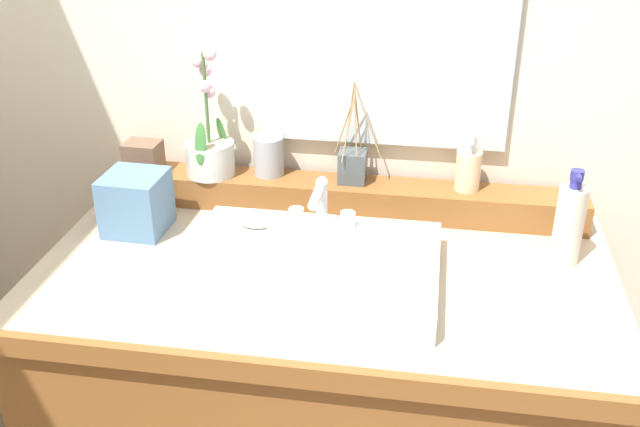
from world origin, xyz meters
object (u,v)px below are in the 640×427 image
(sink_basin, at_px, (311,273))
(potted_plant, at_px, (210,148))
(tumbler_cup, at_px, (269,156))
(tissue_box, at_px, (136,203))
(reed_diffuser, at_px, (353,165))
(soap_dispenser, at_px, (468,168))
(trinket_box, at_px, (143,157))
(lotion_bottle, at_px, (569,223))
(soap_bar, at_px, (256,222))

(sink_basin, bearing_deg, potted_plant, 132.37)
(tumbler_cup, bearing_deg, tissue_box, -144.19)
(reed_diffuser, bearing_deg, potted_plant, -177.80)
(soap_dispenser, bearing_deg, potted_plant, -178.96)
(soap_dispenser, height_order, trinket_box, soap_dispenser)
(potted_plant, height_order, trinket_box, potted_plant)
(lotion_bottle, bearing_deg, tumbler_cup, 165.05)
(trinket_box, distance_m, lotion_bottle, 0.98)
(potted_plant, distance_m, lotion_bottle, 0.82)
(soap_bar, distance_m, potted_plant, 0.28)
(soap_bar, xyz_separation_m, reed_diffuser, (0.18, 0.23, 0.05))
(sink_basin, relative_size, trinket_box, 6.01)
(sink_basin, bearing_deg, soap_bar, 141.13)
(potted_plant, xyz_separation_m, tumbler_cup, (0.14, 0.02, -0.02))
(reed_diffuser, bearing_deg, tumbler_cup, 177.48)
(potted_plant, bearing_deg, lotion_bottle, -11.01)
(soap_dispenser, height_order, reed_diffuser, reed_diffuser)
(potted_plant, bearing_deg, tissue_box, -126.79)
(lotion_bottle, bearing_deg, soap_bar, -174.66)
(tumbler_cup, xyz_separation_m, trinket_box, (-0.30, -0.04, -0.01))
(reed_diffuser, height_order, trinket_box, reed_diffuser)
(tumbler_cup, height_order, tissue_box, tumbler_cup)
(potted_plant, xyz_separation_m, tissue_box, (-0.12, -0.17, -0.07))
(trinket_box, height_order, lotion_bottle, lotion_bottle)
(soap_dispenser, bearing_deg, sink_basin, -131.80)
(tissue_box, bearing_deg, tumbler_cup, 35.81)
(soap_bar, height_order, soap_dispenser, soap_dispenser)
(sink_basin, relative_size, tumbler_cup, 5.33)
(soap_bar, xyz_separation_m, lotion_bottle, (0.64, 0.06, 0.02))
(soap_bar, distance_m, soap_dispenser, 0.50)
(sink_basin, height_order, soap_bar, sink_basin)
(tissue_box, bearing_deg, lotion_bottle, 0.61)
(potted_plant, bearing_deg, reed_diffuser, 2.20)
(tumbler_cup, distance_m, trinket_box, 0.30)
(tumbler_cup, height_order, reed_diffuser, reed_diffuser)
(soap_bar, relative_size, tissue_box, 0.52)
(soap_bar, bearing_deg, lotion_bottle, 5.34)
(lotion_bottle, xyz_separation_m, tissue_box, (-0.93, -0.01, -0.02))
(soap_bar, xyz_separation_m, tumbler_cup, (-0.02, 0.24, 0.05))
(soap_bar, relative_size, reed_diffuser, 0.29)
(tumbler_cup, bearing_deg, soap_dispenser, -1.35)
(tumbler_cup, bearing_deg, soap_bar, -84.08)
(tissue_box, bearing_deg, soap_bar, -9.95)
(tumbler_cup, height_order, trinket_box, tumbler_cup)
(tissue_box, bearing_deg, soap_dispenser, 13.74)
(soap_dispenser, bearing_deg, tumbler_cup, 178.65)
(soap_dispenser, xyz_separation_m, tumbler_cup, (-0.46, 0.01, -0.00))
(sink_basin, bearing_deg, reed_diffuser, 83.37)
(soap_dispenser, distance_m, tumbler_cup, 0.46)
(trinket_box, bearing_deg, tissue_box, -74.10)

